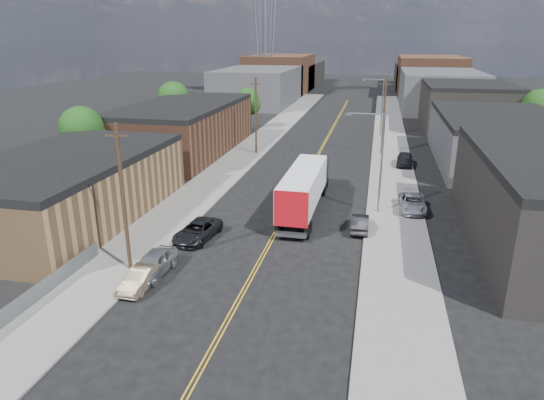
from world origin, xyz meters
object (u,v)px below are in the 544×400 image
at_px(car_right_oncoming, 360,223).
at_px(car_right_lot_c, 405,159).
at_px(car_right_lot_a, 412,203).
at_px(car_left_a, 153,264).
at_px(car_left_b, 141,278).
at_px(semi_truck, 306,185).
at_px(car_left_c, 197,231).

bearing_deg(car_right_oncoming, car_right_lot_c, -102.37).
relative_size(car_right_lot_a, car_right_lot_c, 1.10).
bearing_deg(car_right_lot_c, car_right_lot_a, -86.28).
bearing_deg(car_left_a, car_left_b, -87.31).
relative_size(car_left_a, car_left_b, 1.19).
relative_size(semi_truck, car_left_b, 3.98).
xyz_separation_m(car_left_a, car_right_oncoming, (13.00, 10.66, -0.14)).
height_order(car_left_a, car_left_c, car_left_a).
relative_size(car_left_a, car_right_lot_a, 0.92).
relative_size(car_left_a, car_right_lot_c, 1.01).
xyz_separation_m(car_left_c, car_right_lot_a, (16.65, 9.99, 0.15)).
distance_m(car_left_c, car_right_oncoming, 13.03).
relative_size(car_left_c, car_right_oncoming, 1.27).
relative_size(semi_truck, car_left_a, 3.33).
relative_size(car_left_b, car_right_lot_a, 0.77).
xyz_separation_m(car_left_b, car_right_oncoming, (13.00, 12.45, 0.01)).
bearing_deg(car_right_lot_c, car_left_b, -113.25).
distance_m(semi_truck, car_left_c, 11.39).
bearing_deg(car_right_lot_c, car_left_a, -114.50).
distance_m(semi_truck, car_left_b, 18.57).
xyz_separation_m(semi_truck, car_left_b, (-7.90, -16.72, -1.66)).
bearing_deg(car_right_lot_a, car_left_b, -134.33).
bearing_deg(car_left_b, car_right_oncoming, 45.69).
bearing_deg(semi_truck, car_right_lot_c, 62.29).
height_order(car_left_a, car_left_b, car_left_a).
height_order(semi_truck, car_right_oncoming, semi_truck).
bearing_deg(car_left_a, car_right_lot_a, 45.64).
bearing_deg(car_right_lot_a, car_left_a, -137.32).
xyz_separation_m(car_right_oncoming, car_right_lot_c, (4.36, 21.87, 0.28)).
bearing_deg(car_left_a, car_right_lot_c, 64.60).
distance_m(car_left_a, car_right_oncoming, 16.81).
height_order(car_left_a, car_right_lot_a, car_left_a).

